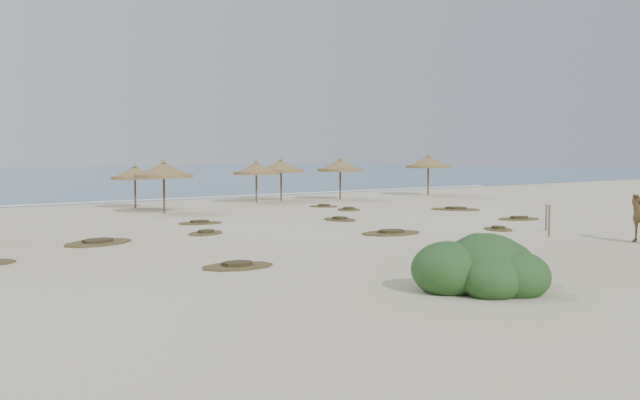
# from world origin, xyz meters

# --- Properties ---
(ground) EXTENTS (160.00, 160.00, 0.00)m
(ground) POSITION_xyz_m (0.00, 0.00, 0.00)
(ground) COLOR beige
(ground) RESTS_ON ground
(foam_line) EXTENTS (70.00, 0.60, 0.01)m
(foam_line) POSITION_xyz_m (0.00, 26.00, 0.00)
(foam_line) COLOR white
(foam_line) RESTS_ON ground
(palapa_2) EXTENTS (3.04, 3.04, 2.57)m
(palapa_2) POSITION_xyz_m (-1.52, 20.08, 1.99)
(palapa_2) COLOR brown
(palapa_2) RESTS_ON ground
(palapa_3) EXTENTS (4.08, 4.08, 2.90)m
(palapa_3) POSITION_xyz_m (-1.59, 15.95, 2.25)
(palapa_3) COLOR brown
(palapa_3) RESTS_ON ground
(palapa_4) EXTENTS (3.80, 3.80, 2.75)m
(palapa_4) POSITION_xyz_m (6.44, 19.80, 2.14)
(palapa_4) COLOR brown
(palapa_4) RESTS_ON ground
(palapa_5) EXTENTS (3.18, 3.18, 2.89)m
(palapa_5) POSITION_xyz_m (8.60, 20.20, 2.24)
(palapa_5) COLOR brown
(palapa_5) RESTS_ON ground
(palapa_6) EXTENTS (3.86, 3.86, 2.93)m
(palapa_6) POSITION_xyz_m (12.38, 18.70, 2.27)
(palapa_6) COLOR brown
(palapa_6) RESTS_ON ground
(palapa_7) EXTENTS (3.97, 3.97, 3.11)m
(palapa_7) POSITION_xyz_m (20.51, 18.52, 2.42)
(palapa_7) COLOR brown
(palapa_7) RESTS_ON ground
(fence_post_near) EXTENTS (0.11, 0.11, 1.10)m
(fence_post_near) POSITION_xyz_m (7.67, -1.10, 0.55)
(fence_post_near) COLOR #6A5D50
(fence_post_near) RESTS_ON ground
(fence_post_far) EXTENTS (0.10, 0.10, 1.22)m
(fence_post_far) POSITION_xyz_m (6.11, -2.36, 0.61)
(fence_post_far) COLOR #6A5D50
(fence_post_far) RESTS_ON ground
(bush) EXTENTS (3.50, 3.08, 1.57)m
(bush) POSITION_xyz_m (-4.06, -7.87, 0.51)
(bush) COLOR #2A5725
(bush) RESTS_ON ground
(scrub_1) EXTENTS (3.16, 2.61, 0.16)m
(scrub_1) POSITION_xyz_m (-8.61, 5.94, 0.05)
(scrub_1) COLOR brown
(scrub_1) RESTS_ON ground
(scrub_2) EXTENTS (2.16, 1.97, 0.16)m
(scrub_2) POSITION_xyz_m (-4.13, 6.31, 0.05)
(scrub_2) COLOR brown
(scrub_2) RESTS_ON ground
(scrub_3) EXTENTS (1.53, 2.15, 0.16)m
(scrub_3) POSITION_xyz_m (3.61, 7.54, 0.05)
(scrub_3) COLOR brown
(scrub_3) RESTS_ON ground
(scrub_4) EXTENTS (2.42, 1.98, 0.16)m
(scrub_4) POSITION_xyz_m (10.73, 2.64, 0.05)
(scrub_4) COLOR brown
(scrub_4) RESTS_ON ground
(scrub_5) EXTENTS (3.07, 3.26, 0.16)m
(scrub_5) POSITION_xyz_m (12.48, 8.35, 0.05)
(scrub_5) COLOR brown
(scrub_5) RESTS_ON ground
(scrub_7) EXTENTS (1.90, 2.03, 0.16)m
(scrub_7) POSITION_xyz_m (7.76, 14.37, 0.05)
(scrub_7) COLOR brown
(scrub_7) RESTS_ON ground
(scrub_9) EXTENTS (2.79, 2.03, 0.16)m
(scrub_9) POSITION_xyz_m (1.82, 1.92, 0.05)
(scrub_9) COLOR brown
(scrub_9) RESTS_ON ground
(scrub_10) EXTENTS (2.07, 2.28, 0.16)m
(scrub_10) POSITION_xyz_m (7.56, 11.77, 0.05)
(scrub_10) COLOR brown
(scrub_10) RESTS_ON ground
(scrub_11) EXTENTS (2.29, 1.64, 0.16)m
(scrub_11) POSITION_xyz_m (-7.19, -1.53, 0.05)
(scrub_11) COLOR brown
(scrub_11) RESTS_ON ground
(scrub_12) EXTENTS (1.59, 1.89, 0.16)m
(scrub_12) POSITION_xyz_m (6.37, 0.30, 0.05)
(scrub_12) COLOR brown
(scrub_12) RESTS_ON ground
(scrub_13) EXTENTS (2.24, 1.71, 0.16)m
(scrub_13) POSITION_xyz_m (-2.53, 10.00, 0.05)
(scrub_13) COLOR brown
(scrub_13) RESTS_ON ground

